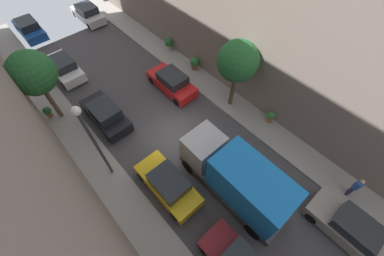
# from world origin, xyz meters

# --- Properties ---
(ground) EXTENTS (32.00, 32.00, 0.00)m
(ground) POSITION_xyz_m (0.00, 0.00, 0.00)
(ground) COLOR #423F42
(sidewalk_left) EXTENTS (2.00, 44.00, 0.15)m
(sidewalk_left) POSITION_xyz_m (-5.00, 0.00, 0.07)
(sidewalk_left) COLOR gray
(sidewalk_left) RESTS_ON ground
(sidewalk_right) EXTENTS (2.00, 44.00, 0.15)m
(sidewalk_right) POSITION_xyz_m (5.00, 0.00, 0.07)
(sidewalk_right) COLOR gray
(sidewalk_right) RESTS_ON ground
(parked_car_left_2) EXTENTS (1.78, 4.20, 1.57)m
(parked_car_left_2) POSITION_xyz_m (-2.70, -2.60, 0.72)
(parked_car_left_2) COLOR gold
(parked_car_left_2) RESTS_ON ground
(parked_car_left_3) EXTENTS (1.78, 4.20, 1.57)m
(parked_car_left_3) POSITION_xyz_m (-2.70, 4.30, 0.72)
(parked_car_left_3) COLOR black
(parked_car_left_3) RESTS_ON ground
(parked_car_left_4) EXTENTS (1.78, 4.20, 1.57)m
(parked_car_left_4) POSITION_xyz_m (-2.70, 10.88, 0.72)
(parked_car_left_4) COLOR white
(parked_car_left_4) RESTS_ON ground
(parked_car_left_5) EXTENTS (1.78, 4.20, 1.57)m
(parked_car_left_5) POSITION_xyz_m (-2.70, 18.34, 0.72)
(parked_car_left_5) COLOR #194799
(parked_car_left_5) RESTS_ON ground
(parked_car_right_1) EXTENTS (1.78, 4.20, 1.57)m
(parked_car_right_1) POSITION_xyz_m (2.70, -10.66, 0.72)
(parked_car_right_1) COLOR gray
(parked_car_right_1) RESTS_ON ground
(parked_car_right_2) EXTENTS (1.78, 4.20, 1.57)m
(parked_car_right_2) POSITION_xyz_m (2.70, 3.68, 0.72)
(parked_car_right_2) COLOR red
(parked_car_right_2) RESTS_ON ground
(parked_car_right_3) EXTENTS (1.78, 4.20, 1.57)m
(parked_car_right_3) POSITION_xyz_m (2.70, 17.08, 0.72)
(parked_car_right_3) COLOR silver
(parked_car_right_3) RESTS_ON ground
(delivery_truck) EXTENTS (2.26, 6.60, 3.38)m
(delivery_truck) POSITION_xyz_m (0.00, -5.20, 1.79)
(delivery_truck) COLOR #4C4C51
(delivery_truck) RESTS_ON ground
(pedestrian) EXTENTS (0.40, 0.36, 1.72)m
(pedestrian) POSITION_xyz_m (4.77, -9.71, 1.07)
(pedestrian) COLOR #2D334C
(pedestrian) RESTS_ON sidewalk_right
(street_tree_0) EXTENTS (2.72, 2.72, 5.31)m
(street_tree_0) POSITION_xyz_m (-4.99, 6.85, 4.07)
(street_tree_0) COLOR brown
(street_tree_0) RESTS_ON sidewalk_left
(street_tree_1) EXTENTS (2.66, 2.66, 5.20)m
(street_tree_1) POSITION_xyz_m (4.88, -0.44, 3.99)
(street_tree_1) COLOR brown
(street_tree_1) RESTS_ON sidewalk_right
(potted_plant_0) EXTENTS (0.54, 0.54, 0.92)m
(potted_plant_0) POSITION_xyz_m (5.66, -3.42, 0.68)
(potted_plant_0) COLOR brown
(potted_plant_0) RESTS_ON sidewalk_right
(potted_plant_1) EXTENTS (0.56, 0.56, 0.85)m
(potted_plant_1) POSITION_xyz_m (-5.58, 7.33, 0.64)
(potted_plant_1) COLOR brown
(potted_plant_1) RESTS_ON sidewalk_left
(potted_plant_2) EXTENTS (0.76, 0.76, 1.08)m
(potted_plant_2) POSITION_xyz_m (5.52, 4.19, 0.76)
(potted_plant_2) COLOR brown
(potted_plant_2) RESTS_ON sidewalk_right
(potted_plant_3) EXTENTS (0.71, 0.71, 1.07)m
(potted_plant_3) POSITION_xyz_m (5.59, 7.67, 0.77)
(potted_plant_3) COLOR #B2A899
(potted_plant_3) RESTS_ON sidewalk_right
(lamp_post) EXTENTS (0.44, 0.44, 5.96)m
(lamp_post) POSITION_xyz_m (-4.60, 0.56, 4.03)
(lamp_post) COLOR #333338
(lamp_post) RESTS_ON sidewalk_left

